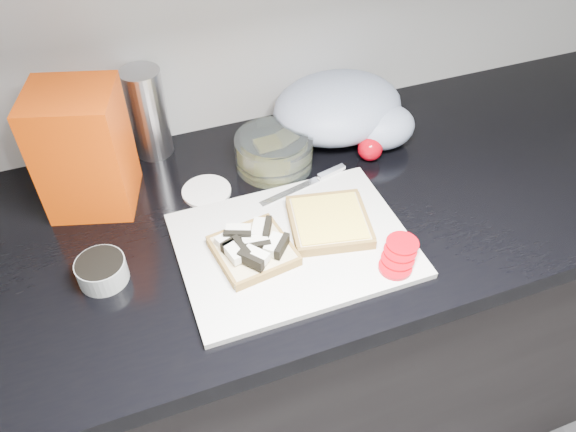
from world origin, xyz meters
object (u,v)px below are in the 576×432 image
Objects in this scene: bread_bag at (84,150)px; steel_canister at (148,113)px; cutting_board at (294,245)px; glass_bowl at (274,152)px.

bread_bag reaches higher than steel_canister.
glass_bowl is at bearing 79.10° from cutting_board.
bread_bag is at bearing 140.79° from cutting_board.
bread_bag is 0.18m from steel_canister.
steel_canister is at bearing 57.55° from bread_bag.
steel_canister is (-0.22, 0.13, 0.06)m from glass_bowl.
glass_bowl is at bearing 13.42° from bread_bag.
bread_bag is at bearing 177.01° from glass_bowl.
bread_bag is at bearing -138.86° from steel_canister.
steel_canister reaches higher than glass_bowl.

